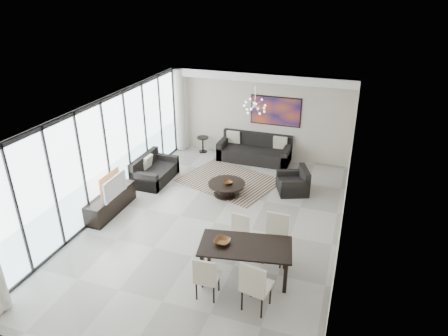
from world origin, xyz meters
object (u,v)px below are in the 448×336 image
at_px(television, 112,186).
at_px(dining_table, 246,249).
at_px(coffee_table, 227,188).
at_px(sofa_main, 255,152).
at_px(tv_console, 110,202).

relative_size(television, dining_table, 0.48).
height_order(coffee_table, dining_table, dining_table).
xyz_separation_m(sofa_main, dining_table, (1.33, -5.75, 0.38)).
height_order(sofa_main, tv_console, sofa_main).
distance_m(television, dining_table, 4.06).
xyz_separation_m(coffee_table, tv_console, (-2.58, -1.85, 0.06)).
bearing_deg(dining_table, sofa_main, 103.05).
bearing_deg(sofa_main, television, -119.34).
height_order(coffee_table, tv_console, tv_console).
xyz_separation_m(coffee_table, sofa_main, (0.12, 2.60, 0.09)).
distance_m(coffee_table, sofa_main, 2.61).
bearing_deg(sofa_main, tv_console, -121.23).
distance_m(coffee_table, dining_table, 3.49).
xyz_separation_m(sofa_main, tv_console, (-2.70, -4.46, -0.02)).
relative_size(sofa_main, television, 2.50).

